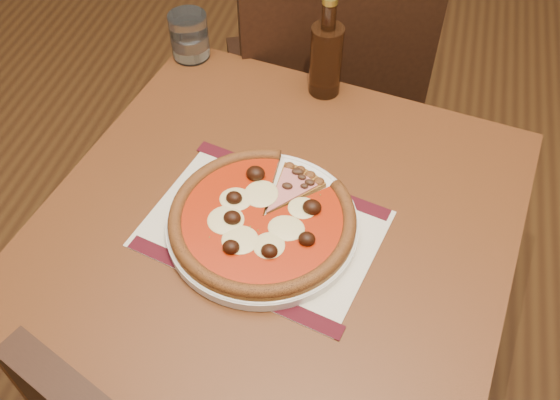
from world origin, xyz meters
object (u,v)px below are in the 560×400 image
object	(u,v)px
water_glass	(189,36)
bottle	(326,57)
table	(277,253)
pizza	(262,218)
plate	(263,225)
chair_far	(325,80)

from	to	relation	value
water_glass	bottle	bearing A→B (deg)	-8.44
table	water_glass	distance (m)	0.53
pizza	bottle	size ratio (longest dim) A/B	1.45
plate	water_glass	bearing A→B (deg)	123.15
table	bottle	distance (m)	0.41
water_glass	bottle	distance (m)	0.32
pizza	table	bearing A→B (deg)	54.43
chair_far	pizza	size ratio (longest dim) A/B	3.05
chair_far	pizza	world-z (taller)	chair_far
bottle	chair_far	bearing A→B (deg)	99.08
chair_far	pizza	xyz separation A→B (m)	(0.02, -0.67, 0.23)
plate	pizza	world-z (taller)	pizza
pizza	water_glass	world-z (taller)	water_glass
water_glass	pizza	bearing A→B (deg)	-56.90
pizza	plate	bearing A→B (deg)	68.58
table	plate	distance (m)	0.12
table	bottle	size ratio (longest dim) A/B	4.14
table	chair_far	xyz separation A→B (m)	(-0.04, 0.64, -0.09)
chair_far	bottle	xyz separation A→B (m)	(0.04, -0.28, 0.28)
chair_far	plate	size ratio (longest dim) A/B	2.96
plate	bottle	xyz separation A→B (m)	(0.03, 0.39, 0.07)
chair_far	plate	world-z (taller)	chair_far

